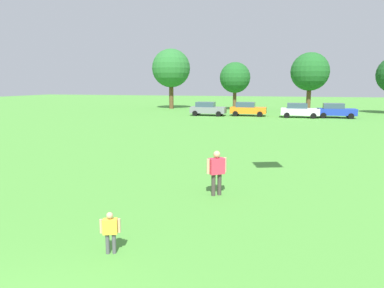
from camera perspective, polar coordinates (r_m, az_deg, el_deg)
ground_plane at (r=33.41m, az=7.95°, el=2.83°), size 160.00×160.00×0.00m
child_kite_flyer at (r=8.66m, az=-12.95°, el=-13.14°), size 0.46×0.29×1.01m
adult_bystander at (r=12.55m, az=3.96°, el=-4.03°), size 0.64×0.55×1.61m
parked_car_gray_0 at (r=44.16m, az=2.50°, el=5.67°), size 4.30×2.02×1.68m
parked_car_orange_1 at (r=44.22m, az=8.90°, el=5.57°), size 4.30×2.02×1.68m
parked_car_white_2 at (r=43.35m, az=16.78°, el=5.19°), size 4.30×2.02×1.68m
parked_car_blue_3 at (r=44.36m, az=22.00°, el=5.00°), size 4.30×2.02×1.68m
tree_far_left at (r=56.82m, az=-3.37°, el=12.00°), size 5.95×5.95×9.27m
tree_left at (r=54.19m, az=6.90°, el=10.48°), size 4.53×4.53×7.06m
tree_right at (r=52.56m, az=18.36°, el=10.91°), size 5.24×5.24×8.16m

